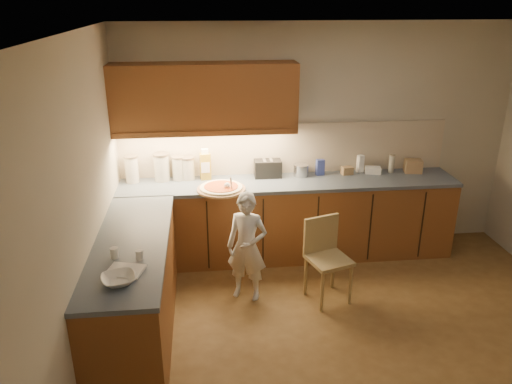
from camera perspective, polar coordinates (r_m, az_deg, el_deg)
room at (r=3.86m, az=13.90°, el=3.33°), size 4.54×4.50×2.62m
l_counter at (r=5.27m, az=-1.39°, el=-5.33°), size 3.77×2.62×0.92m
backsplash at (r=5.74m, az=3.38°, el=4.98°), size 3.75×0.02×0.58m
upper_cabinets at (r=5.36m, az=-5.89°, el=10.73°), size 1.95×0.36×0.73m
pizza_on_board at (r=5.29m, az=-3.97°, el=0.43°), size 0.51×0.51×0.21m
child at (r=4.90m, az=-1.03°, el=-6.28°), size 0.48×0.40×1.11m
wooden_chair at (r=4.98m, az=7.95°, el=-6.91°), size 0.47×0.47×0.84m
mixing_bowl at (r=3.75m, az=-15.43°, el=-9.62°), size 0.30×0.30×0.06m
canister_a at (r=5.63m, az=-14.02°, el=2.57°), size 0.15×0.15×0.31m
canister_b at (r=5.62m, az=-10.73°, el=2.84°), size 0.18×0.18×0.31m
canister_c at (r=5.61m, az=-8.85°, el=2.73°), size 0.15×0.15×0.27m
canister_d at (r=5.61m, az=-7.81°, el=2.74°), size 0.16×0.16×0.26m
oil_jug at (r=5.59m, az=-5.81°, el=3.04°), size 0.13×0.10×0.35m
toaster at (r=5.65m, az=1.35°, el=2.70°), size 0.31×0.18×0.20m
steel_pot at (r=5.71m, az=5.17°, el=2.52°), size 0.18×0.18×0.14m
blue_box at (r=5.76m, az=7.34°, el=2.82°), size 0.10×0.07×0.18m
card_box_a at (r=5.84m, az=10.37°, el=2.42°), size 0.14×0.11×0.09m
white_bottle at (r=5.94m, az=11.83°, el=3.20°), size 0.08×0.08×0.20m
flat_pack at (r=5.95m, az=13.20°, el=2.45°), size 0.20×0.16×0.07m
tall_jar at (r=6.00m, az=15.23°, el=3.17°), size 0.07×0.07×0.22m
card_box_b at (r=6.09m, az=17.51°, el=2.85°), size 0.22×0.18×0.15m
dough_cloth at (r=3.89m, az=-14.72°, el=-8.69°), size 0.30×0.27×0.02m
spice_jar_a at (r=4.09m, az=-15.91°, el=-6.71°), size 0.08×0.08×0.09m
spice_jar_b at (r=4.02m, az=-13.19°, el=-7.01°), size 0.07×0.07×0.08m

